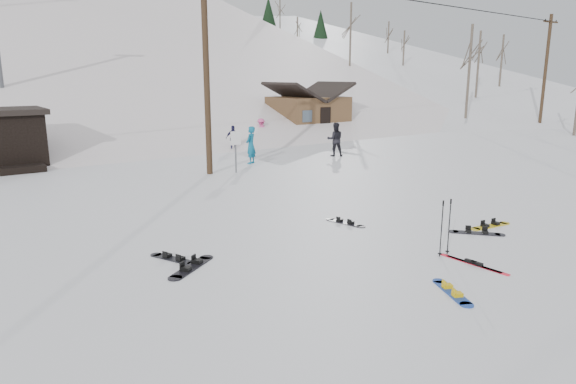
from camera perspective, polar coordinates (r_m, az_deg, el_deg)
ground at (r=10.94m, az=15.78°, el=-10.61°), size 200.00×200.00×0.00m
ski_slope at (r=63.84m, az=-26.64°, el=-3.26°), size 60.00×85.24×65.97m
ridge_right at (r=74.18m, az=4.20°, el=0.99°), size 45.66×93.98×54.59m
treeline_right at (r=65.36m, az=7.46°, el=9.06°), size 20.00×60.00×10.00m
utility_pole at (r=22.53m, az=-9.09°, el=13.79°), size 2.00×0.26×9.00m
utility_pole_right at (r=47.92m, az=26.70°, el=12.06°), size 2.00×0.26×9.00m
trail_sign at (r=22.85m, az=-5.83°, el=5.30°), size 0.50×0.09×1.85m
lift_hut at (r=27.47m, az=-28.77°, el=5.25°), size 3.40×4.10×2.75m
cabin at (r=38.03m, az=2.25°, el=8.69°), size 5.39×4.40×3.77m
hero_snowboard at (r=10.98m, az=17.77°, el=-10.51°), size 0.76×1.32×0.10m
hero_skis at (r=12.67m, az=19.93°, el=-7.49°), size 0.21×1.74×0.09m
ski_poles at (r=12.87m, az=17.08°, el=-3.75°), size 0.38×0.10×1.39m
board_scatter_a at (r=11.94m, az=-10.67°, el=-8.15°), size 1.43×1.08×0.12m
board_scatter_b at (r=12.53m, az=-12.55°, el=-7.23°), size 0.75×1.33×0.10m
board_scatter_d at (r=15.09m, az=20.21°, el=-4.26°), size 1.08×1.19×0.10m
board_scatter_e at (r=15.92m, az=21.55°, el=-3.49°), size 1.51×0.41×0.11m
board_scatter_f at (r=15.22m, az=6.37°, el=-3.38°), size 0.51×1.34×0.10m
skier_teal at (r=25.22m, az=-4.16°, el=5.22°), size 0.80×0.74×1.83m
skier_dark at (r=27.65m, az=5.26°, el=5.84°), size 1.10×1.03×1.79m
skier_pink at (r=33.69m, az=-2.99°, el=6.89°), size 1.07×0.76×1.50m
skier_navy at (r=29.61m, az=-6.08°, el=5.96°), size 0.91×0.75×1.46m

